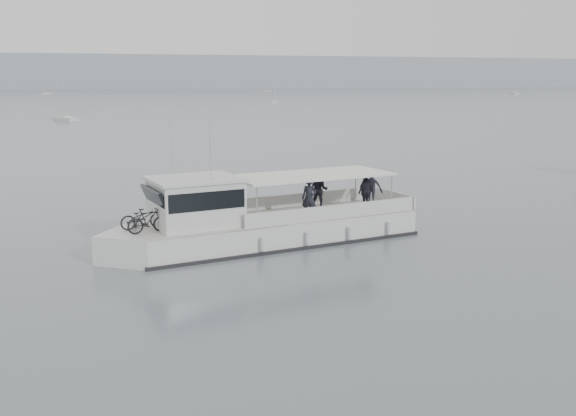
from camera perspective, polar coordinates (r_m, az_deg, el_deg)
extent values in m
plane|color=#51595F|center=(28.51, -8.34, -3.96)|extent=(1400.00, 1400.00, 0.00)
cube|color=#939EA8|center=(587.34, -15.92, 11.53)|extent=(1400.00, 90.00, 28.00)
cube|color=silver|center=(29.94, -0.92, -2.12)|extent=(13.76, 6.17, 1.44)
cube|color=silver|center=(27.69, -13.35, -3.54)|extent=(3.53, 3.53, 1.44)
cube|color=beige|center=(29.78, -0.93, -0.77)|extent=(13.76, 6.17, 0.07)
cube|color=black|center=(30.05, -0.92, -2.94)|extent=(14.00, 6.34, 0.20)
cube|color=silver|center=(32.11, 0.89, 0.72)|extent=(8.72, 1.90, 0.67)
cube|color=silver|center=(29.21, 4.08, -0.37)|extent=(8.72, 1.90, 0.67)
cube|color=silver|center=(33.15, 9.32, 0.91)|extent=(0.83, 3.50, 0.67)
cube|color=silver|center=(28.06, -8.24, 0.44)|extent=(4.08, 3.65, 2.00)
cube|color=black|center=(27.52, -11.63, 0.47)|extent=(1.17, 2.84, 1.28)
cube|color=black|center=(28.00, -8.26, 1.11)|extent=(3.87, 3.65, 0.78)
cube|color=silver|center=(27.88, -8.30, 2.57)|extent=(4.34, 3.91, 0.11)
cube|color=white|center=(30.28, 2.07, 2.95)|extent=(8.06, 4.78, 0.09)
cylinder|color=silver|center=(27.47, -2.79, 0.14)|extent=(0.08, 0.08, 1.83)
cylinder|color=silver|center=(30.27, -5.26, 1.15)|extent=(0.08, 0.08, 1.83)
cylinder|color=silver|center=(31.07, 9.19, 1.31)|extent=(0.08, 0.08, 1.83)
cylinder|color=silver|center=(33.57, 6.02, 2.14)|extent=(0.08, 0.08, 1.83)
cylinder|color=silver|center=(28.44, -10.33, 5.61)|extent=(0.04, 0.04, 2.88)
cylinder|color=silver|center=(27.15, -6.94, 4.97)|extent=(0.04, 0.04, 2.44)
cylinder|color=silver|center=(27.52, -2.19, -3.21)|extent=(0.31, 0.31, 0.55)
cylinder|color=silver|center=(28.51, 1.84, -2.70)|extent=(0.31, 0.31, 0.55)
cylinder|color=silver|center=(29.63, 5.59, -2.20)|extent=(0.31, 0.31, 0.55)
cylinder|color=silver|center=(30.87, 9.04, -1.74)|extent=(0.31, 0.31, 0.55)
imported|color=black|center=(27.94, -12.81, -0.81)|extent=(2.00, 1.03, 1.00)
imported|color=black|center=(27.10, -12.32, -1.11)|extent=(1.82, 0.84, 1.05)
imported|color=#21232D|center=(29.25, 1.89, 0.87)|extent=(0.81, 0.74, 1.86)
imported|color=#21232D|center=(31.53, 2.76, 1.62)|extent=(1.14, 1.06, 1.86)
imported|color=#21232D|center=(31.27, 6.91, 1.47)|extent=(1.17, 0.95, 1.86)
imported|color=#21232D|center=(32.79, 7.42, 1.92)|extent=(1.38, 1.25, 1.86)
cube|color=silver|center=(367.24, -20.69, 9.48)|extent=(6.03, 6.10, 0.75)
cube|color=silver|center=(367.24, -20.69, 9.53)|extent=(2.89, 2.90, 0.45)
cylinder|color=silver|center=(367.19, -20.73, 10.09)|extent=(0.08, 0.08, 7.15)
cube|color=silver|center=(126.81, -19.13, 7.46)|extent=(4.96, 6.46, 0.75)
cube|color=silver|center=(126.79, -19.14, 7.61)|extent=(2.65, 2.80, 0.45)
cylinder|color=silver|center=(126.66, -19.24, 9.16)|extent=(0.08, 0.08, 6.94)
cube|color=silver|center=(430.94, -2.00, 10.36)|extent=(5.90, 5.61, 0.75)
cube|color=silver|center=(430.93, -2.00, 10.40)|extent=(2.76, 2.73, 0.45)
cube|color=silver|center=(208.70, -1.16, 9.35)|extent=(3.81, 6.49, 0.75)
cube|color=silver|center=(208.69, -1.17, 9.44)|extent=(2.32, 2.59, 0.45)
cylinder|color=silver|center=(208.60, -1.17, 10.36)|extent=(0.08, 0.08, 6.80)
cube|color=silver|center=(369.08, 19.44, 9.57)|extent=(4.02, 8.56, 0.75)
cube|color=silver|center=(369.08, 19.44, 9.62)|extent=(2.77, 3.24, 0.45)
cylinder|color=silver|center=(369.02, 19.49, 10.32)|extent=(0.08, 0.08, 9.05)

